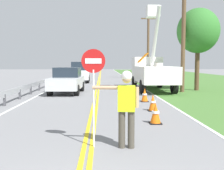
# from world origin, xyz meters

# --- Properties ---
(centerline_yellow_left) EXTENTS (0.11, 110.00, 0.01)m
(centerline_yellow_left) POSITION_xyz_m (-0.09, 20.00, 0.01)
(centerline_yellow_left) COLOR yellow
(centerline_yellow_left) RESTS_ON ground
(centerline_yellow_right) EXTENTS (0.11, 110.00, 0.01)m
(centerline_yellow_right) POSITION_xyz_m (0.09, 20.00, 0.01)
(centerline_yellow_right) COLOR yellow
(centerline_yellow_right) RESTS_ON ground
(edge_line_right) EXTENTS (0.12, 110.00, 0.01)m
(edge_line_right) POSITION_xyz_m (3.60, 20.00, 0.01)
(edge_line_right) COLOR silver
(edge_line_right) RESTS_ON ground
(edge_line_left) EXTENTS (0.12, 110.00, 0.01)m
(edge_line_left) POSITION_xyz_m (-3.60, 20.00, 0.01)
(edge_line_left) COLOR silver
(edge_line_left) RESTS_ON ground
(flagger_worker) EXTENTS (1.08, 0.30, 1.83)m
(flagger_worker) POSITION_xyz_m (0.90, 3.64, 1.05)
(flagger_worker) COLOR #474238
(flagger_worker) RESTS_ON ground
(stop_sign_paddle) EXTENTS (0.56, 0.04, 2.33)m
(stop_sign_paddle) POSITION_xyz_m (0.14, 3.74, 1.71)
(stop_sign_paddle) COLOR silver
(stop_sign_paddle) RESTS_ON ground
(utility_bucket_truck) EXTENTS (2.67, 6.83, 6.04)m
(utility_bucket_truck) POSITION_xyz_m (3.98, 16.97, 1.43)
(utility_bucket_truck) COLOR white
(utility_bucket_truck) RESTS_ON ground
(oncoming_sedan_nearest) EXTENTS (2.07, 4.18, 1.70)m
(oncoming_sedan_nearest) POSITION_xyz_m (-1.96, 15.04, 0.83)
(oncoming_sedan_nearest) COLOR silver
(oncoming_sedan_nearest) RESTS_ON ground
(oncoming_suv_second) EXTENTS (2.03, 4.66, 2.10)m
(oncoming_suv_second) POSITION_xyz_m (-1.92, 25.06, 1.06)
(oncoming_suv_second) COLOR silver
(oncoming_suv_second) RESTS_ON ground
(utility_pole_near) EXTENTS (1.80, 0.28, 7.64)m
(utility_pole_near) POSITION_xyz_m (5.86, 15.47, 4.00)
(utility_pole_near) COLOR brown
(utility_pole_near) RESTS_ON ground
(utility_pole_mid) EXTENTS (1.80, 0.28, 7.94)m
(utility_pole_mid) POSITION_xyz_m (5.98, 29.86, 4.15)
(utility_pole_mid) COLOR brown
(utility_pole_mid) RESTS_ON ground
(traffic_cone_lead) EXTENTS (0.40, 0.40, 0.70)m
(traffic_cone_lead) POSITION_xyz_m (2.10, 6.10, 0.34)
(traffic_cone_lead) COLOR orange
(traffic_cone_lead) RESTS_ON ground
(traffic_cone_mid) EXTENTS (0.40, 0.40, 0.70)m
(traffic_cone_mid) POSITION_xyz_m (2.46, 8.40, 0.34)
(traffic_cone_mid) COLOR orange
(traffic_cone_mid) RESTS_ON ground
(traffic_cone_tail) EXTENTS (0.40, 0.40, 0.70)m
(traffic_cone_tail) POSITION_xyz_m (2.54, 11.03, 0.34)
(traffic_cone_tail) COLOR orange
(traffic_cone_tail) RESTS_ON ground
(guardrail_left_shoulder) EXTENTS (0.10, 32.00, 0.71)m
(guardrail_left_shoulder) POSITION_xyz_m (-4.20, 15.64, 0.52)
(guardrail_left_shoulder) COLOR #9EA0A3
(guardrail_left_shoulder) RESTS_ON ground
(roadside_tree_verge) EXTENTS (3.00, 3.00, 5.90)m
(roadside_tree_verge) POSITION_xyz_m (7.25, 16.53, 4.27)
(roadside_tree_verge) COLOR brown
(roadside_tree_verge) RESTS_ON ground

